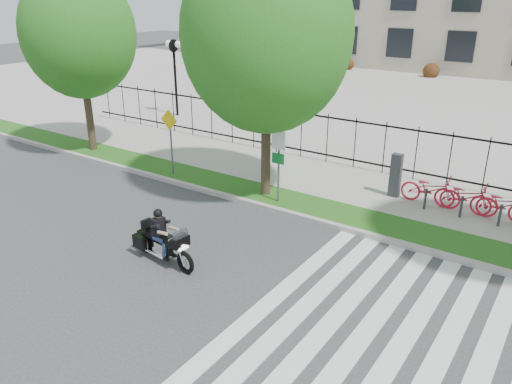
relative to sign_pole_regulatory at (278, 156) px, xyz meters
The scene contains 13 objects.
ground 4.94m from the sign_pole_regulatory, 82.17° to the right, with size 120.00×120.00×0.00m, color #353638.
curb 1.84m from the sign_pole_regulatory, 37.27° to the right, with size 60.00×0.20×0.15m, color #A19D97.
grass_verge 1.82m from the sign_pole_regulatory, 30.53° to the left, with size 60.00×1.50×0.15m, color #1F5114.
sidewalk 3.38m from the sign_pole_regulatory, 77.64° to the left, with size 60.00×3.50×0.15m, color #9E9D94.
plaza 20.50m from the sign_pole_regulatory, 88.23° to the left, with size 80.00×34.00×0.10m, color #9E9D94.
crosswalk_stripes 7.33m from the sign_pole_regulatory, 40.01° to the right, with size 5.70×8.00×0.01m, color silver, non-canonical shape.
iron_fence 4.70m from the sign_pole_regulatory, 82.24° to the left, with size 30.00×0.06×2.00m, color black, non-canonical shape.
lamp_post_left 13.66m from the sign_pole_regulatory, 146.87° to the left, with size 1.06×0.70×4.25m.
street_tree_0 10.41m from the sign_pole_regulatory, behind, with size 4.59×4.59×7.55m.
street_tree_1 3.77m from the sign_pole_regulatory, 153.06° to the left, with size 5.35×5.35×8.35m.
sign_pole_regulatory is the anchor object (origin of this frame).
sign_pole_warning 4.74m from the sign_pole_regulatory, behind, with size 0.78×0.09×2.49m.
motorcycle_rider 5.00m from the sign_pole_regulatory, 95.72° to the right, with size 2.30×0.79×1.78m.
Camera 1 is at (7.42, -8.41, 6.66)m, focal length 35.00 mm.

